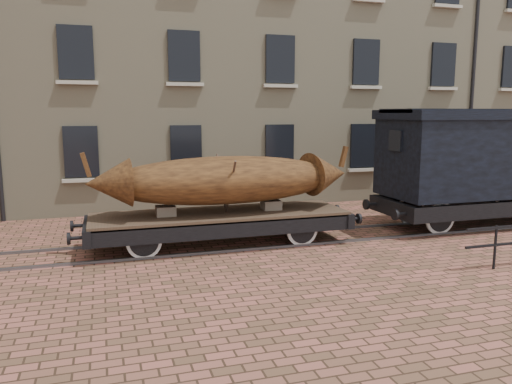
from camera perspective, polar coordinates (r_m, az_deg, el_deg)
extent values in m
plane|color=brown|center=(14.09, 5.65, -5.29)|extent=(90.00, 90.00, 0.00)
cube|color=#BAB08B|center=(24.32, 3.22, 17.36)|extent=(40.00, 10.00, 14.00)
cube|color=black|center=(17.60, -19.35, 4.37)|extent=(1.10, 0.12, 1.70)
cube|color=#B9B49F|center=(17.63, -19.19, 1.28)|extent=(1.30, 0.18, 0.12)
cube|color=black|center=(17.81, -8.00, 4.84)|extent=(1.10, 0.12, 1.70)
cube|color=#B9B49F|center=(17.84, -7.90, 1.79)|extent=(1.30, 0.18, 0.12)
cube|color=black|center=(18.69, 2.70, 5.11)|extent=(1.10, 0.12, 1.70)
cube|color=#B9B49F|center=(18.72, 2.74, 2.20)|extent=(1.30, 0.18, 0.12)
cube|color=black|center=(20.14, 12.15, 5.20)|extent=(1.10, 0.12, 1.70)
cube|color=#B9B49F|center=(20.17, 12.14, 2.50)|extent=(1.30, 0.18, 0.12)
cube|color=black|center=(22.06, 20.15, 5.17)|extent=(1.10, 0.12, 1.70)
cube|color=#B9B49F|center=(22.09, 20.11, 2.70)|extent=(1.30, 0.18, 0.12)
cube|color=black|center=(24.33, 26.76, 5.07)|extent=(1.10, 0.12, 1.70)
cube|color=#B9B49F|center=(24.36, 26.70, 2.83)|extent=(1.30, 0.18, 0.12)
cube|color=black|center=(17.66, -19.91, 14.77)|extent=(1.10, 0.12, 1.70)
cube|color=#B9B49F|center=(17.52, -19.75, 11.71)|extent=(1.30, 0.18, 0.12)
cube|color=black|center=(17.87, -8.23, 15.13)|extent=(1.10, 0.12, 1.70)
cube|color=#B9B49F|center=(17.73, -8.13, 12.10)|extent=(1.30, 0.18, 0.12)
cube|color=black|center=(18.74, 2.77, 14.92)|extent=(1.10, 0.12, 1.70)
cube|color=#B9B49F|center=(18.61, 2.82, 12.03)|extent=(1.30, 0.18, 0.12)
cube|color=black|center=(20.19, 12.46, 14.30)|extent=(1.10, 0.12, 1.70)
cube|color=#B9B49F|center=(20.07, 12.45, 11.61)|extent=(1.30, 0.18, 0.12)
cube|color=black|center=(22.11, 20.61, 13.47)|extent=(1.10, 0.12, 1.70)
cube|color=#B9B49F|center=(22.00, 20.57, 11.01)|extent=(1.30, 0.18, 0.12)
cube|color=#B9B49F|center=(24.28, 27.24, 10.36)|extent=(1.30, 0.18, 0.12)
cube|color=#B9B49F|center=(20.48, 12.78, 20.59)|extent=(1.30, 0.18, 0.12)
cube|color=#B9B49F|center=(22.37, 21.05, 19.22)|extent=(1.30, 0.18, 0.12)
cylinder|color=black|center=(23.22, 23.92, 17.02)|extent=(0.14, 0.14, 14.00)
cube|color=#59595E|center=(13.45, 6.84, -5.88)|extent=(30.00, 0.08, 0.06)
cube|color=#59595E|center=(14.73, 4.56, -4.52)|extent=(30.00, 0.08, 0.06)
cylinder|color=black|center=(12.45, 25.66, -5.70)|extent=(0.06, 0.06, 1.00)
cube|color=#4B3729|center=(13.17, -4.12, -2.56)|extent=(6.65, 1.95, 0.11)
cube|color=black|center=(12.36, -3.16, -4.34)|extent=(6.65, 0.14, 0.40)
cube|color=black|center=(14.08, -4.94, -2.70)|extent=(6.65, 0.14, 0.40)
cube|color=black|center=(12.91, -18.68, -4.23)|extent=(0.20, 2.04, 0.40)
cylinder|color=black|center=(12.27, -19.92, -4.98)|extent=(0.31, 0.09, 0.09)
cylinder|color=black|center=(12.28, -20.62, -5.00)|extent=(0.07, 0.28, 0.28)
cylinder|color=black|center=(13.57, -19.67, -3.65)|extent=(0.31, 0.09, 0.09)
cylinder|color=black|center=(13.57, -20.30, -3.68)|extent=(0.07, 0.28, 0.28)
cube|color=black|center=(14.32, 8.98, -2.58)|extent=(0.20, 2.04, 0.40)
cylinder|color=black|center=(13.85, 11.11, -3.04)|extent=(0.31, 0.09, 0.09)
cylinder|color=black|center=(13.92, 11.66, -2.99)|extent=(0.07, 0.28, 0.28)
cylinder|color=black|center=(15.01, 8.72, -2.04)|extent=(0.31, 0.09, 0.09)
cylinder|color=black|center=(15.07, 9.24, -2.00)|extent=(0.07, 0.28, 0.28)
cylinder|color=black|center=(12.97, -12.94, -4.80)|extent=(0.09, 1.68, 0.09)
cylinder|color=silver|center=(12.27, -12.69, -5.58)|extent=(0.85, 0.06, 0.85)
cylinder|color=black|center=(12.27, -12.69, -5.58)|extent=(0.70, 0.09, 0.70)
cube|color=black|center=(12.12, -12.68, -4.73)|extent=(0.80, 0.07, 0.09)
cylinder|color=silver|center=(13.67, -13.17, -4.10)|extent=(0.85, 0.06, 0.85)
cylinder|color=black|center=(13.67, -13.17, -4.10)|extent=(0.70, 0.09, 0.70)
cube|color=black|center=(13.73, -13.23, -3.14)|extent=(0.80, 0.07, 0.09)
cylinder|color=black|center=(13.85, 4.16, -3.71)|extent=(0.09, 1.68, 0.09)
cylinder|color=silver|center=(13.20, 5.30, -4.37)|extent=(0.85, 0.06, 0.85)
cylinder|color=black|center=(13.20, 5.30, -4.37)|extent=(0.70, 0.09, 0.70)
cube|color=black|center=(13.05, 5.49, -3.56)|extent=(0.80, 0.07, 0.09)
cylinder|color=silver|center=(14.51, 3.13, -3.12)|extent=(0.85, 0.06, 0.85)
cylinder|color=black|center=(14.51, 3.13, -3.12)|extent=(0.70, 0.09, 0.70)
cube|color=black|center=(14.56, 3.00, -2.22)|extent=(0.80, 0.07, 0.09)
cube|color=black|center=(13.25, -4.10, -4.03)|extent=(3.55, 0.05, 0.05)
cube|color=#71695D|center=(12.90, -10.28, -2.13)|extent=(0.49, 0.44, 0.25)
cube|color=#71695D|center=(13.52, 1.74, -1.47)|extent=(0.49, 0.44, 0.25)
ellipsoid|color=brown|center=(13.06, -3.48, 1.37)|extent=(6.30, 2.12, 1.25)
cone|color=brown|center=(12.60, -16.57, 0.97)|extent=(1.11, 1.22, 1.18)
cube|color=brown|center=(12.54, -18.88, 2.96)|extent=(0.25, 0.14, 0.60)
cone|color=brown|center=(14.12, 8.19, 2.09)|extent=(1.11, 1.22, 1.18)
cube|color=brown|center=(14.30, 9.97, 4.00)|extent=(0.25, 0.14, 0.60)
cylinder|color=#49382D|center=(12.59, -2.93, 0.49)|extent=(0.05, 1.07, 1.47)
cylinder|color=#49382D|center=(13.56, -3.98, 1.10)|extent=(0.05, 1.07, 1.47)
cube|color=black|center=(16.20, 26.47, -1.80)|extent=(5.97, 0.16, 0.45)
cube|color=black|center=(17.82, 21.65, -0.58)|extent=(5.97, 0.16, 0.45)
cube|color=black|center=(15.22, 15.41, -1.82)|extent=(0.22, 2.39, 0.45)
cylinder|color=black|center=(14.32, 15.60, -2.49)|extent=(0.08, 0.32, 0.32)
cylinder|color=black|center=(15.66, 12.47, -1.40)|extent=(0.08, 0.32, 0.32)
cylinder|color=black|center=(15.87, 18.72, -2.34)|extent=(0.10, 1.89, 0.10)
cylinder|color=silver|center=(15.31, 20.29, -2.83)|extent=(0.96, 0.07, 0.96)
cylinder|color=black|center=(15.31, 20.29, -2.83)|extent=(0.78, 0.10, 0.78)
cylinder|color=silver|center=(16.45, 17.26, -1.88)|extent=(0.96, 0.07, 0.96)
cylinder|color=black|center=(16.45, 17.26, -1.88)|extent=(0.78, 0.10, 0.78)
cylinder|color=silver|center=(18.82, 26.82, -1.11)|extent=(0.96, 0.07, 0.96)
cylinder|color=black|center=(18.82, 26.82, -1.11)|extent=(0.78, 0.10, 0.78)
cube|color=black|center=(16.82, 24.26, 3.68)|extent=(5.97, 2.39, 2.29)
cube|color=black|center=(16.77, 24.54, 8.05)|extent=(6.15, 2.53, 0.28)
cube|color=black|center=(16.77, 24.57, 8.42)|extent=(6.15, 1.69, 0.12)
cube|color=black|center=(14.97, 15.67, 5.68)|extent=(0.08, 0.60, 0.60)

